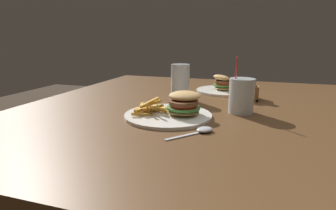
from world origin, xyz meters
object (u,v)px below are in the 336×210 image
meal_plate_near (174,110)px  beer_glass (180,83)px  juice_glass (241,97)px  condiment_caddy (244,91)px  spoon (202,130)px  meal_plate_far (223,87)px

meal_plate_near → beer_glass: (-0.05, 0.26, 0.04)m
meal_plate_near → juice_glass: size_ratio=1.48×
meal_plate_near → condiment_caddy: size_ratio=2.48×
juice_glass → spoon: bearing=-109.2°
beer_glass → condiment_caddy: size_ratio=1.27×
beer_glass → spoon: beer_glass is taller
spoon → juice_glass: bearing=20.7°
meal_plate_near → meal_plate_far: 0.50m
beer_glass → condiment_caddy: 0.27m
juice_glass → spoon: size_ratio=1.46×
beer_glass → juice_glass: 0.29m
meal_plate_near → spoon: (0.12, -0.12, -0.02)m
beer_glass → meal_plate_far: 0.28m
juice_glass → spoon: juice_glass is taller
beer_glass → spoon: (0.17, -0.39, -0.06)m
meal_plate_far → condiment_caddy: size_ratio=2.20×
juice_glass → condiment_caddy: (-0.00, 0.23, -0.02)m
meal_plate_near → juice_glass: juice_glass is taller
juice_glass → condiment_caddy: bearing=90.3°
beer_glass → juice_glass: bearing=-28.3°
meal_plate_near → beer_glass: size_ratio=1.95×
juice_glass → meal_plate_far: bearing=106.3°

